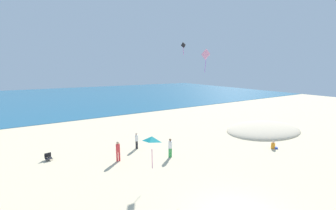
% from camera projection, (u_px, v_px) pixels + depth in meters
% --- Properties ---
extents(ground_plane, '(120.00, 120.00, 0.00)m').
position_uv_depth(ground_plane, '(150.00, 155.00, 18.75)').
color(ground_plane, beige).
extents(ocean_water, '(120.00, 60.00, 0.05)m').
position_uv_depth(ocean_water, '(72.00, 97.00, 58.04)').
color(ocean_water, '#236084').
rests_on(ocean_water, ground_plane).
extents(dune_mound, '(10.30, 7.21, 1.51)m').
position_uv_depth(dune_mound, '(263.00, 130.00, 26.15)').
color(dune_mound, beige).
rests_on(dune_mound, ground_plane).
extents(beach_chair_mid_beach, '(0.58, 0.66, 0.60)m').
position_uv_depth(beach_chair_mid_beach, '(48.00, 157.00, 17.60)').
color(beach_chair_mid_beach, black).
rests_on(beach_chair_mid_beach, ground_plane).
extents(person_0, '(0.36, 0.36, 1.68)m').
position_uv_depth(person_0, '(118.00, 150.00, 17.26)').
color(person_0, red).
rests_on(person_0, ground_plane).
extents(person_1, '(0.35, 0.35, 1.66)m').
position_uv_depth(person_1, '(170.00, 147.00, 18.02)').
color(person_1, green).
rests_on(person_1, ground_plane).
extents(person_2, '(0.67, 0.61, 0.76)m').
position_uv_depth(person_2, '(273.00, 146.00, 20.13)').
color(person_2, orange).
rests_on(person_2, ground_plane).
extents(person_5, '(0.35, 0.35, 1.54)m').
position_uv_depth(person_5, '(137.00, 140.00, 20.01)').
color(person_5, black).
rests_on(person_5, ground_plane).
extents(kite_pink, '(0.24, 0.90, 1.96)m').
position_uv_depth(kite_pink, '(206.00, 55.00, 17.90)').
color(kite_pink, pink).
extents(kite_teal, '(0.60, 0.61, 1.14)m').
position_uv_depth(kite_teal, '(152.00, 139.00, 6.87)').
color(kite_teal, '#1EADAD').
extents(kite_black, '(0.18, 0.58, 1.22)m').
position_uv_depth(kite_black, '(183.00, 46.00, 20.61)').
color(kite_black, black).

